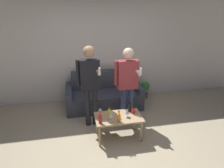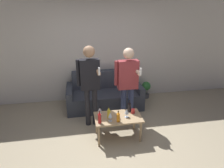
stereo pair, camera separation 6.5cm
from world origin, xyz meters
name	(u,v)px [view 2 (the right image)]	position (x,y,z in m)	size (l,w,h in m)	color
ground_plane	(113,148)	(0.00, 0.00, 0.00)	(16.00, 16.00, 0.00)	tan
wall_back	(98,49)	(0.00, 2.20, 1.35)	(8.00, 0.06, 2.70)	silver
couch	(104,94)	(0.07, 1.69, 0.30)	(1.84, 0.87, 0.85)	#383D47
coffee_table	(118,119)	(0.15, 0.31, 0.40)	(0.88, 0.52, 0.46)	tan
bottle_orange	(100,113)	(-0.19, 0.37, 0.54)	(0.06, 0.06, 0.19)	silver
bottle_green	(129,107)	(0.40, 0.46, 0.56)	(0.06, 0.06, 0.25)	black
bottle_dark	(118,117)	(0.12, 0.14, 0.54)	(0.06, 0.06, 0.22)	orange
bottle_yellow	(100,118)	(-0.22, 0.15, 0.56)	(0.06, 0.06, 0.25)	#B21E1E
bottle_red	(109,114)	(-0.03, 0.30, 0.55)	(0.06, 0.06, 0.23)	yellow
wine_glass_near	(110,115)	(-0.02, 0.19, 0.58)	(0.08, 0.08, 0.17)	silver
wine_glass_far	(127,112)	(0.30, 0.27, 0.57)	(0.08, 0.08, 0.17)	silver
cup_on_table	(133,111)	(0.46, 0.39, 0.50)	(0.08, 0.08, 0.08)	red
person_standing_left	(90,80)	(-0.32, 0.86, 1.03)	(0.45, 0.43, 1.71)	#232328
person_standing_right	(128,80)	(0.45, 0.85, 0.97)	(0.49, 0.42, 1.64)	navy
potted_plant	(146,88)	(1.28, 1.95, 0.28)	(0.24, 0.24, 0.46)	#4C4C51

